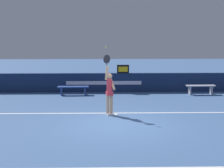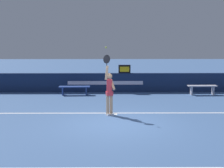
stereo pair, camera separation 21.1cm
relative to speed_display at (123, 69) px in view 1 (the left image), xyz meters
name	(u,v)px [view 1 (the left image)]	position (x,y,z in m)	size (l,w,h in m)	color
ground_plane	(117,125)	(-0.57, -6.91, -1.25)	(60.00, 60.00, 0.00)	#3F5F91
court_lines	(118,133)	(-0.57, -8.04, -1.25)	(11.83, 6.01, 0.00)	white
back_wall	(112,83)	(-0.57, 0.00, -0.74)	(15.08, 0.22, 1.03)	#152649
speed_display	(123,69)	(0.00, 0.00, 0.00)	(0.64, 0.20, 0.45)	black
tennis_player	(109,90)	(-0.82, -5.45, -0.27)	(0.49, 0.43, 2.39)	tan
tennis_ball	(106,48)	(-0.95, -5.57, 1.42)	(0.07, 0.07, 0.07)	#D3E435
courtside_bench_near	(73,88)	(-2.64, -0.93, -0.90)	(1.61, 0.43, 0.46)	#2E4994
courtside_bench_far	(201,87)	(4.02, -0.94, -0.88)	(1.51, 0.40, 0.49)	#AEACB9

